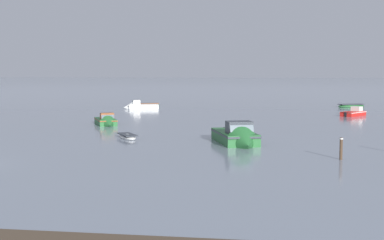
{
  "coord_description": "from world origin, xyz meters",
  "views": [
    {
      "loc": [
        18.18,
        -28.04,
        5.34
      ],
      "look_at": [
        10.15,
        24.77,
        0.56
      ],
      "focal_mm": 51.84,
      "sensor_mm": 36.0,
      "label": 1
    }
  ],
  "objects_px": {
    "rowboat_moored_1": "(127,137)",
    "rowboat_moored_5": "(149,105)",
    "motorboat_moored_2": "(138,107)",
    "mooring_post_right": "(341,149)",
    "motorboat_moored_0": "(238,139)",
    "rowboat_moored_2": "(351,106)",
    "motorboat_moored_3": "(107,122)",
    "motorboat_moored_5": "(356,114)"
  },
  "relations": [
    {
      "from": "motorboat_moored_5",
      "to": "motorboat_moored_0",
      "type": "bearing_deg",
      "value": -168.12
    },
    {
      "from": "motorboat_moored_2",
      "to": "rowboat_moored_1",
      "type": "relative_size",
      "value": 1.63
    },
    {
      "from": "motorboat_moored_2",
      "to": "rowboat_moored_5",
      "type": "height_order",
      "value": "motorboat_moored_2"
    },
    {
      "from": "mooring_post_right",
      "to": "motorboat_moored_3",
      "type": "bearing_deg",
      "value": 138.14
    },
    {
      "from": "motorboat_moored_0",
      "to": "mooring_post_right",
      "type": "distance_m",
      "value": 8.89
    },
    {
      "from": "motorboat_moored_0",
      "to": "rowboat_moored_2",
      "type": "distance_m",
      "value": 45.68
    },
    {
      "from": "motorboat_moored_0",
      "to": "motorboat_moored_2",
      "type": "bearing_deg",
      "value": -173.31
    },
    {
      "from": "motorboat_moored_2",
      "to": "mooring_post_right",
      "type": "xyz_separation_m",
      "value": [
        23.02,
        -41.38,
        0.36
      ]
    },
    {
      "from": "rowboat_moored_2",
      "to": "motorboat_moored_5",
      "type": "xyz_separation_m",
      "value": [
        -1.51,
        -15.65,
        0.07
      ]
    },
    {
      "from": "motorboat_moored_0",
      "to": "rowboat_moored_5",
      "type": "relative_size",
      "value": 2.19
    },
    {
      "from": "motorboat_moored_3",
      "to": "mooring_post_right",
      "type": "xyz_separation_m",
      "value": [
        20.3,
        -18.19,
        0.37
      ]
    },
    {
      "from": "motorboat_moored_2",
      "to": "mooring_post_right",
      "type": "height_order",
      "value": "mooring_post_right"
    },
    {
      "from": "rowboat_moored_1",
      "to": "rowboat_moored_2",
      "type": "height_order",
      "value": "rowboat_moored_2"
    },
    {
      "from": "rowboat_moored_1",
      "to": "rowboat_moored_2",
      "type": "bearing_deg",
      "value": -59.97
    },
    {
      "from": "motorboat_moored_3",
      "to": "rowboat_moored_5",
      "type": "height_order",
      "value": "motorboat_moored_3"
    },
    {
      "from": "motorboat_moored_0",
      "to": "motorboat_moored_3",
      "type": "relative_size",
      "value": 1.41
    },
    {
      "from": "motorboat_moored_0",
      "to": "motorboat_moored_2",
      "type": "relative_size",
      "value": 1.4
    },
    {
      "from": "motorboat_moored_3",
      "to": "rowboat_moored_5",
      "type": "relative_size",
      "value": 1.55
    },
    {
      "from": "rowboat_moored_1",
      "to": "rowboat_moored_2",
      "type": "distance_m",
      "value": 47.09
    },
    {
      "from": "motorboat_moored_0",
      "to": "rowboat_moored_2",
      "type": "bearing_deg",
      "value": 144.48
    },
    {
      "from": "motorboat_moored_2",
      "to": "mooring_post_right",
      "type": "distance_m",
      "value": 47.35
    },
    {
      "from": "motorboat_moored_3",
      "to": "mooring_post_right",
      "type": "bearing_deg",
      "value": 22.31
    },
    {
      "from": "motorboat_moored_5",
      "to": "rowboat_moored_2",
      "type": "bearing_deg",
      "value": 29.77
    },
    {
      "from": "motorboat_moored_3",
      "to": "motorboat_moored_5",
      "type": "height_order",
      "value": "motorboat_moored_3"
    },
    {
      "from": "rowboat_moored_1",
      "to": "rowboat_moored_5",
      "type": "height_order",
      "value": "rowboat_moored_5"
    },
    {
      "from": "motorboat_moored_2",
      "to": "motorboat_moored_0",
      "type": "bearing_deg",
      "value": 94.62
    },
    {
      "from": "rowboat_moored_1",
      "to": "mooring_post_right",
      "type": "height_order",
      "value": "mooring_post_right"
    },
    {
      "from": "motorboat_moored_5",
      "to": "mooring_post_right",
      "type": "distance_m",
      "value": 34.36
    },
    {
      "from": "motorboat_moored_3",
      "to": "rowboat_moored_1",
      "type": "distance_m",
      "value": 11.09
    },
    {
      "from": "rowboat_moored_1",
      "to": "motorboat_moored_2",
      "type": "bearing_deg",
      "value": -18.62
    },
    {
      "from": "rowboat_moored_5",
      "to": "mooring_post_right",
      "type": "distance_m",
      "value": 53.57
    },
    {
      "from": "rowboat_moored_2",
      "to": "rowboat_moored_1",
      "type": "bearing_deg",
      "value": 39.45
    },
    {
      "from": "rowboat_moored_2",
      "to": "motorboat_moored_5",
      "type": "height_order",
      "value": "motorboat_moored_5"
    },
    {
      "from": "mooring_post_right",
      "to": "rowboat_moored_5",
      "type": "bearing_deg",
      "value": 115.44
    },
    {
      "from": "rowboat_moored_2",
      "to": "mooring_post_right",
      "type": "height_order",
      "value": "mooring_post_right"
    },
    {
      "from": "motorboat_moored_3",
      "to": "rowboat_moored_2",
      "type": "bearing_deg",
      "value": 113.11
    },
    {
      "from": "rowboat_moored_1",
      "to": "motorboat_moored_5",
      "type": "relative_size",
      "value": 0.72
    },
    {
      "from": "motorboat_moored_0",
      "to": "motorboat_moored_2",
      "type": "xyz_separation_m",
      "value": [
        -16.42,
        35.42,
        -0.11
      ]
    },
    {
      "from": "rowboat_moored_2",
      "to": "motorboat_moored_5",
      "type": "bearing_deg",
      "value": 62.48
    },
    {
      "from": "motorboat_moored_0",
      "to": "motorboat_moored_3",
      "type": "distance_m",
      "value": 18.37
    },
    {
      "from": "rowboat_moored_2",
      "to": "mooring_post_right",
      "type": "xyz_separation_m",
      "value": [
        -7.02,
        -49.56,
        0.46
      ]
    },
    {
      "from": "motorboat_moored_5",
      "to": "rowboat_moored_5",
      "type": "height_order",
      "value": "motorboat_moored_5"
    }
  ]
}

